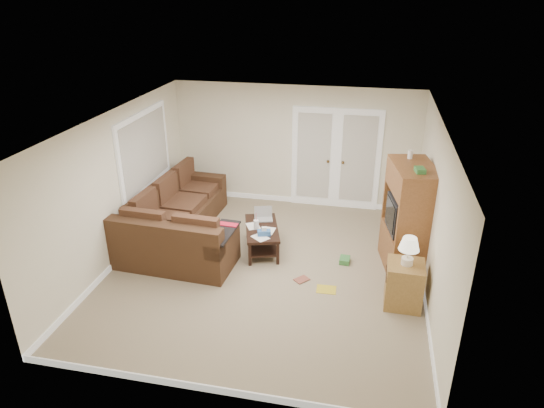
% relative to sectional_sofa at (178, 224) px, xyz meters
% --- Properties ---
extents(floor, '(5.50, 5.50, 0.00)m').
position_rel_sectional_sofa_xyz_m(floor, '(1.75, -0.55, -0.36)').
color(floor, gray).
rests_on(floor, ground).
extents(ceiling, '(5.00, 5.50, 0.02)m').
position_rel_sectional_sofa_xyz_m(ceiling, '(1.75, -0.55, 2.14)').
color(ceiling, white).
rests_on(ceiling, wall_back).
extents(wall_left, '(0.02, 5.50, 2.50)m').
position_rel_sectional_sofa_xyz_m(wall_left, '(-0.75, -0.55, 0.89)').
color(wall_left, white).
rests_on(wall_left, floor).
extents(wall_right, '(0.02, 5.50, 2.50)m').
position_rel_sectional_sofa_xyz_m(wall_right, '(4.25, -0.55, 0.89)').
color(wall_right, white).
rests_on(wall_right, floor).
extents(wall_back, '(5.00, 0.02, 2.50)m').
position_rel_sectional_sofa_xyz_m(wall_back, '(1.75, 2.20, 0.89)').
color(wall_back, white).
rests_on(wall_back, floor).
extents(wall_front, '(5.00, 0.02, 2.50)m').
position_rel_sectional_sofa_xyz_m(wall_front, '(1.75, -3.30, 0.89)').
color(wall_front, white).
rests_on(wall_front, floor).
extents(baseboards, '(5.00, 5.50, 0.10)m').
position_rel_sectional_sofa_xyz_m(baseboards, '(1.75, -0.55, -0.31)').
color(baseboards, white).
rests_on(baseboards, floor).
extents(french_doors, '(1.80, 0.05, 2.13)m').
position_rel_sectional_sofa_xyz_m(french_doors, '(2.60, 2.16, 0.68)').
color(french_doors, white).
rests_on(french_doors, floor).
extents(window_left, '(0.05, 1.92, 1.42)m').
position_rel_sectional_sofa_xyz_m(window_left, '(-0.71, 0.45, 1.19)').
color(window_left, white).
rests_on(window_left, wall_left).
extents(sectional_sofa, '(2.03, 3.06, 0.91)m').
position_rel_sectional_sofa_xyz_m(sectional_sofa, '(0.00, 0.00, 0.00)').
color(sectional_sofa, '#452C1A').
rests_on(sectional_sofa, floor).
extents(coffee_table, '(0.83, 1.20, 0.74)m').
position_rel_sectional_sofa_xyz_m(coffee_table, '(1.54, 0.06, -0.11)').
color(coffee_table, black).
rests_on(coffee_table, floor).
extents(tv_armoire, '(0.81, 1.21, 1.92)m').
position_rel_sectional_sofa_xyz_m(tv_armoire, '(3.95, -0.04, 0.54)').
color(tv_armoire, brown).
rests_on(tv_armoire, floor).
extents(side_cabinet, '(0.53, 0.53, 1.10)m').
position_rel_sectional_sofa_xyz_m(side_cabinet, '(3.91, -1.10, 0.04)').
color(side_cabinet, olive).
rests_on(side_cabinet, floor).
extents(space_heater, '(0.13, 0.11, 0.29)m').
position_rel_sectional_sofa_xyz_m(space_heater, '(3.95, 1.90, -0.21)').
color(space_heater, white).
rests_on(space_heater, floor).
extents(floor_magazine, '(0.31, 0.25, 0.01)m').
position_rel_sectional_sofa_xyz_m(floor_magazine, '(2.78, -0.96, -0.35)').
color(floor_magazine, gold).
rests_on(floor_magazine, floor).
extents(floor_greenbox, '(0.18, 0.23, 0.09)m').
position_rel_sectional_sofa_xyz_m(floor_greenbox, '(3.00, -0.10, -0.31)').
color(floor_greenbox, '#387B39').
rests_on(floor_greenbox, floor).
extents(floor_book, '(0.28, 0.28, 0.02)m').
position_rel_sectional_sofa_xyz_m(floor_book, '(2.31, -0.72, -0.35)').
color(floor_book, brown).
rests_on(floor_book, floor).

